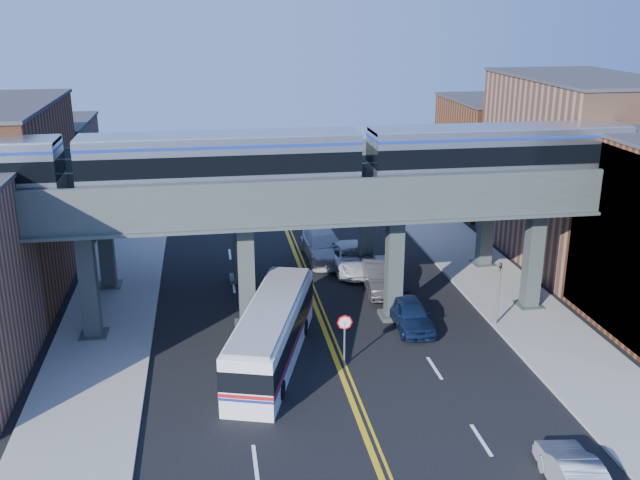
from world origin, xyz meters
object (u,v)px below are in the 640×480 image
object	(u,v)px
car_lane_b	(380,276)
car_lane_c	(351,258)
traffic_signal	(499,287)
car_lane_a	(410,314)
transit_bus	(272,334)
stop_sign	(345,332)
car_lane_d	(324,246)
car_parked_curb	(575,476)
transit_train	(221,162)

from	to	relation	value
car_lane_b	car_lane_c	bearing A→B (deg)	110.65
traffic_signal	car_lane_a	world-z (taller)	traffic_signal
car_lane_b	transit_bus	bearing A→B (deg)	-128.03
stop_sign	traffic_signal	distance (m)	9.41
transit_bus	car_lane_a	size ratio (longest dim) A/B	2.40
traffic_signal	car_lane_c	distance (m)	11.50
car_lane_d	car_parked_curb	xyz separation A→B (m)	(4.70, -25.73, -0.19)
car_lane_a	car_lane_d	xyz separation A→B (m)	(-2.80, 11.50, 0.13)
transit_train	car_lane_d	world-z (taller)	transit_train
traffic_signal	car_lane_b	distance (m)	7.94
stop_sign	car_parked_curb	world-z (taller)	stop_sign
transit_train	stop_sign	size ratio (longest dim) A/B	16.27
car_lane_b	stop_sign	bearing A→B (deg)	-109.40
transit_train	car_lane_a	size ratio (longest dim) A/B	9.33
stop_sign	car_lane_c	bearing A→B (deg)	77.12
transit_train	car_parked_curb	distance (m)	21.15
car_lane_d	car_lane_b	bearing A→B (deg)	-70.03
transit_bus	car_lane_c	bearing A→B (deg)	-11.09
transit_train	car_lane_b	world-z (taller)	transit_train
stop_sign	car_parked_curb	xyz separation A→B (m)	(6.20, -10.61, -1.03)
transit_bus	car_parked_curb	world-z (taller)	transit_bus
car_lane_b	car_lane_c	world-z (taller)	car_lane_b
traffic_signal	car_lane_a	distance (m)	4.88
transit_bus	stop_sign	bearing A→B (deg)	-89.28
car_lane_d	car_parked_curb	world-z (taller)	car_lane_d
car_lane_a	car_lane_d	world-z (taller)	car_lane_d
stop_sign	traffic_signal	bearing A→B (deg)	18.63
car_lane_a	car_lane_b	distance (m)	5.46
transit_train	car_lane_c	bearing A→B (deg)	43.01
traffic_signal	car_lane_b	size ratio (longest dim) A/B	0.76
car_lane_a	car_lane_b	xyz separation A→B (m)	(-0.33, 5.45, 0.11)
car_lane_b	transit_train	bearing A→B (deg)	-152.17
transit_train	car_lane_d	bearing A→B (deg)	55.87
car_parked_curb	car_lane_a	bearing A→B (deg)	-75.99
transit_bus	transit_train	bearing A→B (deg)	43.41
transit_train	transit_bus	distance (m)	8.87
transit_bus	car_lane_d	bearing A→B (deg)	-1.94
car_lane_a	car_parked_curb	world-z (taller)	car_lane_a
stop_sign	traffic_signal	world-z (taller)	traffic_signal
car_lane_a	car_lane_c	xyz separation A→B (m)	(-1.40, 9.09, 0.04)
traffic_signal	car_lane_d	xyz separation A→B (m)	(-7.40, 12.11, -1.38)
car_lane_c	car_lane_a	bearing A→B (deg)	-86.85
car_lane_d	car_parked_curb	size ratio (longest dim) A/B	1.42
transit_bus	car_lane_b	xyz separation A→B (m)	(7.35, 8.08, -0.54)
transit_bus	car_lane_a	xyz separation A→B (m)	(7.68, 2.62, -0.64)
traffic_signal	car_lane_b	xyz separation A→B (m)	(-4.92, 6.07, -1.41)
car_parked_curb	car_lane_c	bearing A→B (deg)	-75.55
stop_sign	car_lane_d	size ratio (longest dim) A/B	0.42
transit_bus	car_parked_curb	xyz separation A→B (m)	(9.57, -11.61, -0.69)
car_lane_a	car_lane_c	distance (m)	9.20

